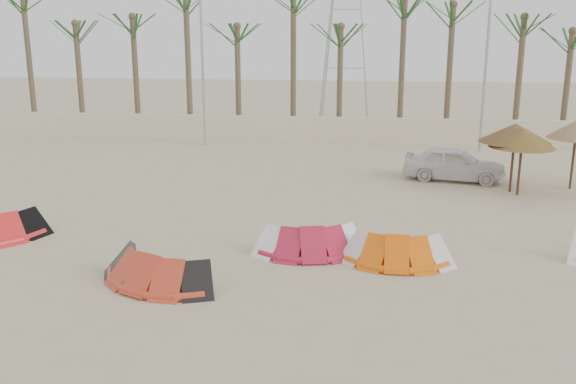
# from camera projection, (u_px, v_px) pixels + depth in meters

# --- Properties ---
(ground) EXTENTS (120.00, 120.00, 0.00)m
(ground) POSITION_uv_depth(u_px,v_px,m) (256.00, 322.00, 13.71)
(ground) COLOR #BDB08F
(ground) RESTS_ON ground
(boundary_wall) EXTENTS (60.00, 0.30, 1.30)m
(boundary_wall) POSITION_uv_depth(u_px,v_px,m) (322.00, 129.00, 34.67)
(boundary_wall) COLOR beige
(boundary_wall) RESTS_ON ground
(palm_line) EXTENTS (52.00, 4.00, 7.70)m
(palm_line) POSITION_uv_depth(u_px,v_px,m) (338.00, 18.00, 34.56)
(palm_line) COLOR brown
(palm_line) RESTS_ON ground
(lamp_b) EXTENTS (1.25, 0.14, 11.00)m
(lamp_b) POSITION_uv_depth(u_px,v_px,m) (202.00, 32.00, 32.12)
(lamp_b) COLOR #A5A8AD
(lamp_b) RESTS_ON ground
(lamp_c) EXTENTS (1.25, 0.14, 11.00)m
(lamp_c) POSITION_uv_depth(u_px,v_px,m) (489.00, 32.00, 30.55)
(lamp_c) COLOR #A5A8AD
(lamp_c) RESTS_ON ground
(pylon) EXTENTS (3.00, 3.00, 14.00)m
(pylon) POSITION_uv_depth(u_px,v_px,m) (344.00, 124.00, 40.49)
(pylon) COLOR #A5A8AD
(pylon) RESTS_ON ground
(kite_red_mid) EXTENTS (3.66, 2.59, 0.90)m
(kite_red_mid) POSITION_uv_depth(u_px,v_px,m) (159.00, 264.00, 15.81)
(kite_red_mid) COLOR #BF3820
(kite_red_mid) RESTS_ON ground
(kite_red_right) EXTENTS (3.28, 2.00, 0.90)m
(kite_red_right) POSITION_uv_depth(u_px,v_px,m) (312.00, 237.00, 17.85)
(kite_red_right) COLOR #B31C37
(kite_red_right) RESTS_ON ground
(kite_orange) EXTENTS (2.95, 1.62, 0.90)m
(kite_orange) POSITION_uv_depth(u_px,v_px,m) (396.00, 246.00, 17.12)
(kite_orange) COLOR #EA5F09
(kite_orange) RESTS_ON ground
(parasol_left) EXTENTS (2.63, 2.63, 2.61)m
(parasol_left) POSITION_uv_depth(u_px,v_px,m) (515.00, 133.00, 23.72)
(parasol_left) COLOR #4C331E
(parasol_left) RESTS_ON ground
(parasol_mid) EXTENTS (2.39, 2.39, 2.50)m
(parasol_mid) POSITION_uv_depth(u_px,v_px,m) (522.00, 138.00, 23.31)
(parasol_mid) COLOR #4C331E
(parasol_mid) RESTS_ON ground
(car) EXTENTS (4.26, 2.40, 1.37)m
(car) POSITION_uv_depth(u_px,v_px,m) (454.00, 164.00, 25.92)
(car) COLOR silver
(car) RESTS_ON ground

